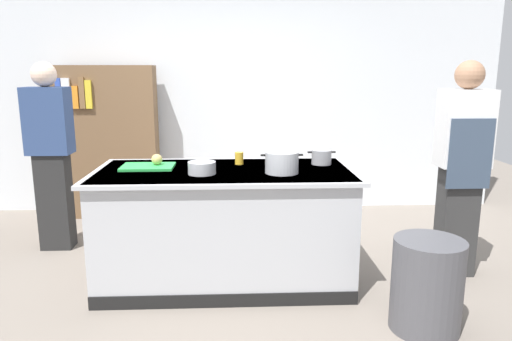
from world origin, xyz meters
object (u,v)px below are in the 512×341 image
object	(u,v)px
mixing_bowl	(202,168)
juice_cup	(239,158)
stock_pot	(282,162)
bookshelf	(108,142)
person_chef	(462,165)
person_guest	(51,152)
trash_bin	(427,285)
onion	(157,159)
sauce_pan	(321,157)

from	to	relation	value
mixing_bowl	juice_cup	distance (m)	0.45
stock_pot	bookshelf	bearing A→B (deg)	132.56
stock_pot	person_chef	distance (m)	1.46
stock_pot	person_guest	bearing A→B (deg)	155.51
trash_bin	person_chef	xyz separation A→B (m)	(0.57, 0.83, 0.61)
trash_bin	mixing_bowl	bearing A→B (deg)	156.01
mixing_bowl	trash_bin	size ratio (longest dim) A/B	0.34
stock_pot	onion	bearing A→B (deg)	165.16
mixing_bowl	bookshelf	size ratio (longest dim) A/B	0.12
juice_cup	person_guest	xyz separation A→B (m)	(-1.71, 0.58, -0.04)
stock_pot	bookshelf	world-z (taller)	bookshelf
sauce_pan	trash_bin	distance (m)	1.28
juice_cup	person_guest	world-z (taller)	person_guest
trash_bin	person_guest	bearing A→B (deg)	151.42
stock_pot	sauce_pan	bearing A→B (deg)	42.09
sauce_pan	person_guest	bearing A→B (deg)	165.79
stock_pot	juice_cup	xyz separation A→B (m)	(-0.31, 0.35, -0.03)
mixing_bowl	person_guest	bearing A→B (deg)	147.12
mixing_bowl	bookshelf	world-z (taller)	bookshelf
sauce_pan	mixing_bowl	distance (m)	0.99
sauce_pan	person_chef	bearing A→B (deg)	-7.28
sauce_pan	juice_cup	bearing A→B (deg)	177.77
person_chef	bookshelf	world-z (taller)	person_chef
mixing_bowl	person_guest	distance (m)	1.71
person_chef	trash_bin	bearing A→B (deg)	142.53
mixing_bowl	juice_cup	world-z (taller)	juice_cup
mixing_bowl	person_chef	world-z (taller)	person_chef
person_guest	bookshelf	xyz separation A→B (m)	(0.25, 1.01, -0.06)
onion	bookshelf	size ratio (longest dim) A/B	0.05
trash_bin	sauce_pan	bearing A→B (deg)	117.98
stock_pot	person_guest	size ratio (longest dim) A/B	0.18
stock_pot	sauce_pan	xyz separation A→B (m)	(0.35, 0.32, -0.02)
onion	trash_bin	distance (m)	2.14
mixing_bowl	person_guest	world-z (taller)	person_guest
sauce_pan	trash_bin	bearing A→B (deg)	-62.02
bookshelf	person_guest	bearing A→B (deg)	-103.75
onion	juice_cup	bearing A→B (deg)	8.21
onion	stock_pot	bearing A→B (deg)	-14.84
stock_pot	person_guest	world-z (taller)	person_guest
person_chef	person_guest	size ratio (longest dim) A/B	1.00
trash_bin	stock_pot	bearing A→B (deg)	143.06
trash_bin	bookshelf	bearing A→B (deg)	135.64
stock_pot	mixing_bowl	xyz separation A→B (m)	(-0.59, -0.01, -0.03)
juice_cup	bookshelf	world-z (taller)	bookshelf
bookshelf	stock_pot	bearing A→B (deg)	-47.44
sauce_pan	person_chef	distance (m)	1.10
person_guest	mixing_bowl	bearing A→B (deg)	47.37
onion	bookshelf	xyz separation A→B (m)	(-0.82, 1.68, -0.11)
onion	person_guest	bearing A→B (deg)	147.96
onion	juice_cup	size ratio (longest dim) A/B	0.85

